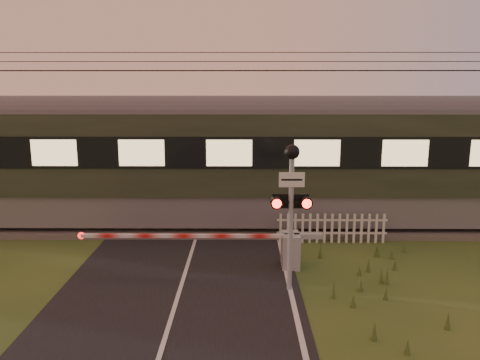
{
  "coord_description": "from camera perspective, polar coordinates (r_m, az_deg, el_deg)",
  "views": [
    {
      "loc": [
        1.57,
        -9.86,
        5.03
      ],
      "look_at": [
        1.48,
        3.2,
        2.36
      ],
      "focal_mm": 35.0,
      "sensor_mm": 36.0,
      "label": 1
    }
  ],
  "objects": [
    {
      "name": "boom_gate",
      "position": [
        13.24,
        4.53,
        -8.25
      ],
      "size": [
        6.82,
        0.75,
        1.0
      ],
      "color": "gray",
      "rests_on": "ground"
    },
    {
      "name": "track_bed",
      "position": [
        17.17,
        -4.9,
        -5.3
      ],
      "size": [
        140.0,
        3.4,
        0.39
      ],
      "color": "#47423D",
      "rests_on": "ground"
    },
    {
      "name": "overhead_wires",
      "position": [
        16.45,
        -5.24,
        13.92
      ],
      "size": [
        120.0,
        0.62,
        0.62
      ],
      "color": "black",
      "rests_on": "ground"
    },
    {
      "name": "picket_fence",
      "position": [
        15.43,
        11.15,
        -5.79
      ],
      "size": [
        3.56,
        0.08,
        0.97
      ],
      "color": "silver",
      "rests_on": "ground"
    },
    {
      "name": "crossing_signal",
      "position": [
        11.24,
        6.27,
        -1.46
      ],
      "size": [
        0.93,
        0.37,
        3.66
      ],
      "color": "gray",
      "rests_on": "ground"
    },
    {
      "name": "ground",
      "position": [
        11.18,
        -8.02,
        -15.31
      ],
      "size": [
        160.0,
        160.0,
        0.0
      ],
      "primitive_type": "plane",
      "color": "#2D4A1C",
      "rests_on": "ground"
    },
    {
      "name": "road",
      "position": [
        10.97,
        -8.11,
        -15.81
      ],
      "size": [
        6.0,
        140.0,
        0.03
      ],
      "color": "black",
      "rests_on": "ground"
    }
  ]
}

